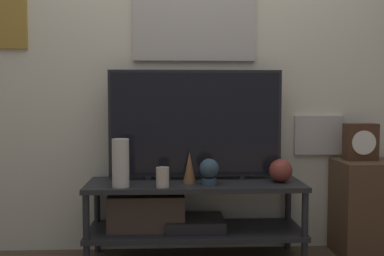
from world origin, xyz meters
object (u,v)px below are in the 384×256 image
television (195,124)px  candle_jar (163,177)px  vase_slim_bronze (189,168)px  decorative_bust (209,170)px  vase_tall_ceramic (121,163)px  mantel_clock (361,142)px  vase_round_glass (281,171)px

television → candle_jar: bearing=-129.8°
vase_slim_bronze → decorative_bust: (0.12, -0.06, -0.01)m
vase_tall_ceramic → mantel_clock: bearing=7.9°
television → vase_round_glass: size_ratio=7.63×
vase_round_glass → decorative_bust: size_ratio=0.91×
television → vase_tall_ceramic: (-0.45, -0.23, -0.22)m
vase_slim_bronze → mantel_clock: bearing=5.7°
candle_jar → television: bearing=50.2°
candle_jar → mantel_clock: bearing=10.2°
vase_tall_ceramic → decorative_bust: 0.53m
candle_jar → decorative_bust: (0.28, 0.06, 0.03)m
decorative_bust → mantel_clock: (1.01, 0.18, 0.15)m
television → candle_jar: size_ratio=9.36×
vase_tall_ceramic → television: bearing=26.7°
vase_slim_bronze → candle_jar: bearing=-143.9°
television → decorative_bust: (0.07, -0.19, -0.27)m
candle_jar → mantel_clock: mantel_clock is taller
candle_jar → vase_tall_ceramic: bearing=175.5°
candle_jar → vase_slim_bronze: bearing=36.1°
candle_jar → mantel_clock: 1.32m
mantel_clock → vase_round_glass: bearing=-169.2°
vase_slim_bronze → mantel_clock: 1.14m
television → vase_round_glass: 0.61m
vase_round_glass → decorative_bust: (-0.45, -0.07, 0.02)m
television → vase_tall_ceramic: television is taller
vase_round_glass → decorative_bust: decorative_bust is taller
vase_slim_bronze → vase_round_glass: size_ratio=1.33×
mantel_clock → vase_tall_ceramic: bearing=-172.1°
vase_tall_ceramic → mantel_clock: mantel_clock is taller
vase_slim_bronze → vase_tall_ceramic: vase_tall_ceramic is taller
vase_slim_bronze → vase_tall_ceramic: 0.43m
decorative_bust → mantel_clock: mantel_clock is taller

